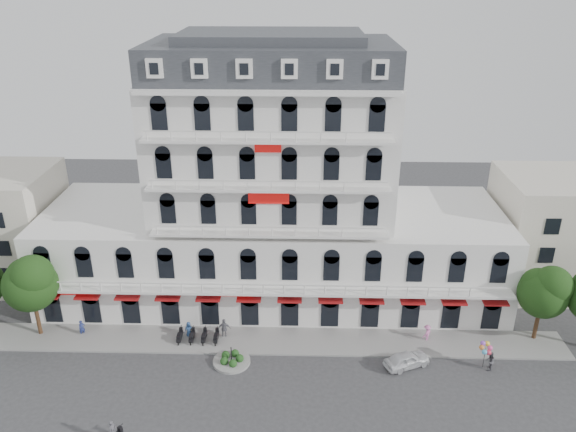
{
  "coord_description": "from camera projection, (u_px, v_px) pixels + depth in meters",
  "views": [
    {
      "loc": [
        2.84,
        -32.42,
        31.09
      ],
      "look_at": [
        1.71,
        10.0,
        12.0
      ],
      "focal_mm": 35.0,
      "sensor_mm": 36.0,
      "label": 1
    }
  ],
  "objects": [
    {
      "name": "tree_west_inner",
      "position": [
        30.0,
        281.0,
        49.2
      ],
      "size": [
        4.76,
        4.76,
        8.25
      ],
      "color": "#382314",
      "rests_on": "ground"
    },
    {
      "name": "pedestrian_right",
      "position": [
        427.0,
        333.0,
        50.35
      ],
      "size": [
        1.19,
        1.19,
        1.65
      ],
      "primitive_type": "imported",
      "rotation": [
        0.0,
        0.0,
        3.92
      ],
      "color": "pink",
      "rests_on": "ground"
    },
    {
      "name": "pedestrian_mid",
      "position": [
        224.0,
        329.0,
        50.74
      ],
      "size": [
        1.17,
        0.54,
        1.95
      ],
      "primitive_type": "imported",
      "rotation": [
        0.0,
        0.0,
        3.19
      ],
      "color": "slate",
      "rests_on": "ground"
    },
    {
      "name": "tree_east_inner",
      "position": [
        545.0,
        290.0,
        48.75
      ],
      "size": [
        4.4,
        4.37,
        7.57
      ],
      "color": "#382314",
      "rests_on": "ground"
    },
    {
      "name": "traffic_island",
      "position": [
        232.0,
        360.0,
        47.82
      ],
      "size": [
        3.2,
        3.2,
        1.6
      ],
      "color": "gray",
      "rests_on": "ground"
    },
    {
      "name": "ground",
      "position": [
        262.0,
        415.0,
        42.38
      ],
      "size": [
        120.0,
        120.0,
        0.0
      ],
      "primitive_type": "plane",
      "color": "#38383A",
      "rests_on": "ground"
    },
    {
      "name": "parked_car",
      "position": [
        407.0,
        359.0,
        47.23
      ],
      "size": [
        4.27,
        3.05,
        1.35
      ],
      "primitive_type": "imported",
      "rotation": [
        0.0,
        0.0,
        1.98
      ],
      "color": "silver",
      "rests_on": "ground"
    },
    {
      "name": "sidewalk",
      "position": [
        269.0,
        341.0,
        50.55
      ],
      "size": [
        53.0,
        4.0,
        0.16
      ],
      "primitive_type": "cube",
      "color": "gray",
      "rests_on": "ground"
    },
    {
      "name": "main_building",
      "position": [
        273.0,
        201.0,
        54.7
      ],
      "size": [
        45.0,
        15.0,
        25.8
      ],
      "color": "silver",
      "rests_on": "ground"
    },
    {
      "name": "parked_scooter_row",
      "position": [
        198.0,
        342.0,
        50.56
      ],
      "size": [
        4.4,
        1.8,
        1.1
      ],
      "primitive_type": null,
      "color": "black",
      "rests_on": "ground"
    },
    {
      "name": "pedestrian_far",
      "position": [
        82.0,
        328.0,
        51.14
      ],
      "size": [
        0.67,
        0.65,
        1.55
      ],
      "primitive_type": "imported",
      "rotation": [
        0.0,
        0.0,
        0.72
      ],
      "color": "navy",
      "rests_on": "ground"
    },
    {
      "name": "pedestrian_left",
      "position": [
        189.0,
        330.0,
        50.89
      ],
      "size": [
        0.81,
        0.56,
        1.58
      ],
      "primitive_type": "imported",
      "rotation": [
        0.0,
        0.0,
        -0.08
      ],
      "color": "navy",
      "rests_on": "ground"
    },
    {
      "name": "balloon_vendor",
      "position": [
        488.0,
        357.0,
        46.66
      ],
      "size": [
        1.45,
        1.35,
        2.45
      ],
      "color": "#504F56",
      "rests_on": "ground"
    },
    {
      "name": "flank_building_east",
      "position": [
        566.0,
        232.0,
        57.42
      ],
      "size": [
        14.0,
        10.0,
        12.0
      ],
      "primitive_type": "cube",
      "color": "beige",
      "rests_on": "ground"
    }
  ]
}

